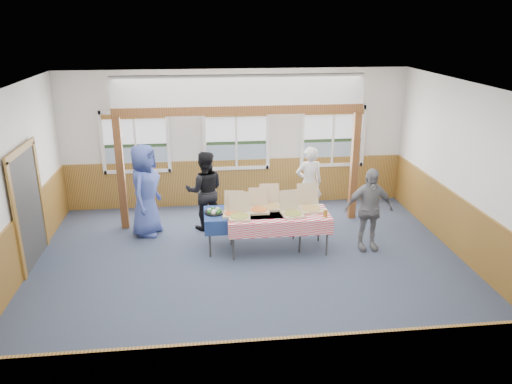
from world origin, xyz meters
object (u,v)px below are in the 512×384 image
at_px(person_grey, 369,209).
at_px(woman_white, 309,183).
at_px(table_right, 278,217).
at_px(table_left, 253,214).
at_px(woman_black, 205,191).
at_px(man_blue, 145,190).

bearing_deg(person_grey, woman_white, 114.56).
height_order(table_right, person_grey, person_grey).
xyz_separation_m(table_left, woman_black, (-0.91, 1.06, 0.15)).
distance_m(table_left, man_blue, 2.32).
distance_m(woman_white, woman_black, 2.31).
height_order(table_left, woman_black, woman_black).
height_order(woman_white, man_blue, man_blue).
distance_m(woman_black, person_grey, 3.38).
relative_size(woman_white, man_blue, 0.86).
xyz_separation_m(woman_white, man_blue, (-3.50, -0.46, 0.14)).
relative_size(table_right, woman_black, 1.23).
bearing_deg(table_left, man_blue, 176.69).
height_order(woman_white, woman_black, woman_black).
bearing_deg(woman_black, table_right, 137.37).
bearing_deg(woman_black, man_blue, 6.44).
bearing_deg(table_right, table_left, 171.96).
bearing_deg(person_grey, woman_black, 155.24).
xyz_separation_m(table_left, person_grey, (2.18, -0.29, 0.11)).
relative_size(table_left, woman_white, 1.25).
bearing_deg(table_left, person_grey, 12.40).
height_order(woman_black, person_grey, woman_black).
relative_size(table_right, man_blue, 1.08).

